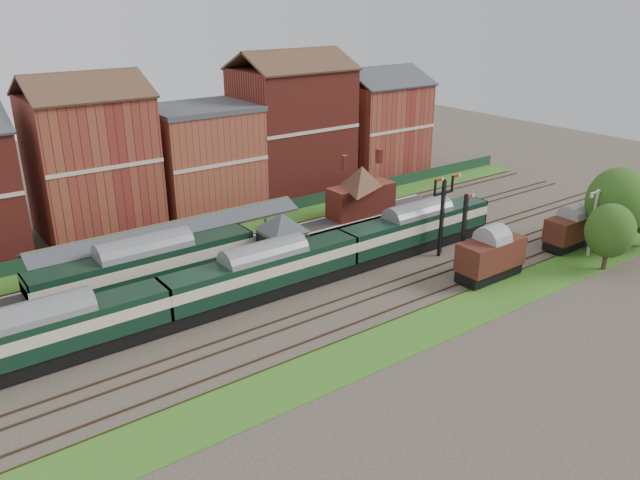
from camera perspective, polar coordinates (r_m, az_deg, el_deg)
ground at (r=58.25m, az=0.84°, el=-3.42°), size 160.00×160.00×0.00m
grass_back at (r=70.64m, az=-7.05°, el=1.03°), size 90.00×4.50×0.06m
grass_front at (r=50.29m, az=9.24°, el=-7.98°), size 90.00×5.00×0.06m
fence at (r=72.05m, az=-7.87°, el=2.01°), size 90.00×0.12×1.50m
platform at (r=63.13m, az=-8.17°, el=-1.11°), size 55.00×3.40×1.00m
signal_box at (r=57.85m, az=-3.46°, el=-0.20°), size 5.40×5.40×6.00m
brick_hut at (r=62.97m, az=2.67°, el=-0.28°), size 3.20×2.64×2.94m
station_building at (r=71.01m, az=3.80°, el=4.61°), size 8.10×8.10×5.90m
canopy at (r=59.30m, az=-13.45°, el=1.22°), size 26.00×3.89×4.08m
semaphore_bracket at (r=62.47m, az=11.10°, el=2.50°), size 3.60×0.25×8.18m
semaphore_siding at (r=58.42m, az=12.93°, el=0.51°), size 1.23×0.25×8.00m
yard_lamp at (r=67.08m, az=23.73°, el=1.78°), size 2.60×0.22×7.00m
town_backdrop at (r=76.21m, az=-10.82°, el=7.82°), size 69.00×10.00×16.00m
dmu_train at (r=53.65m, az=-5.09°, el=-2.90°), size 54.75×2.88×4.21m
platform_railcar at (r=55.87m, az=-15.60°, el=-2.43°), size 19.66×3.10×4.53m
goods_van_a at (r=59.20m, az=15.32°, el=-1.40°), size 6.64×2.88×4.03m
goods_van_b at (r=69.19m, az=21.92°, el=0.92°), size 5.91×2.56×3.59m
goods_van_c at (r=74.55m, az=24.58°, el=1.90°), size 5.78×2.51×3.51m
tree_near at (r=69.00m, az=25.54°, el=3.15°), size 6.08×6.08×8.78m
tree_far at (r=64.32m, az=25.00°, el=0.77°), size 4.52×4.52×6.59m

